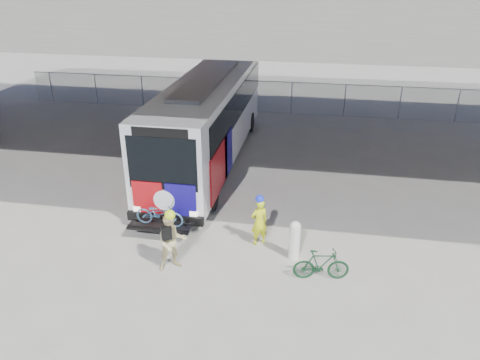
% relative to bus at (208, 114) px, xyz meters
% --- Properties ---
extents(ground, '(160.00, 160.00, 0.00)m').
position_rel_bus_xyz_m(ground, '(2.00, -4.28, -2.11)').
color(ground, '#9E9991').
rests_on(ground, ground).
extents(bus, '(2.67, 12.90, 3.69)m').
position_rel_bus_xyz_m(bus, '(0.00, 0.00, 0.00)').
color(bus, silver).
rests_on(bus, ground).
extents(overpass, '(40.00, 16.00, 7.95)m').
position_rel_bus_xyz_m(overpass, '(2.00, -0.28, 4.43)').
color(overpass, '#605E59').
rests_on(overpass, ground).
extents(chainlink_fence, '(30.00, 0.06, 30.00)m').
position_rel_bus_xyz_m(chainlink_fence, '(2.00, 7.72, -0.69)').
color(chainlink_fence, gray).
rests_on(chainlink_fence, ground).
extents(bollard, '(0.32, 0.32, 1.23)m').
position_rel_bus_xyz_m(bollard, '(4.23, -6.93, -1.45)').
color(bollard, silver).
rests_on(bollard, ground).
extents(cyclist_hivis, '(0.67, 0.61, 1.68)m').
position_rel_bus_xyz_m(cyclist_hivis, '(3.10, -6.34, -1.30)').
color(cyclist_hivis, '#C7D716').
rests_on(cyclist_hivis, ground).
extents(cyclist_tan, '(1.05, 0.98, 1.88)m').
position_rel_bus_xyz_m(cyclist_tan, '(0.87, -8.05, -1.22)').
color(cyclist_tan, '#CBBA82').
rests_on(cyclist_tan, ground).
extents(bike_parked, '(1.59, 0.68, 0.93)m').
position_rel_bus_xyz_m(bike_parked, '(5.04, -7.83, -1.65)').
color(bike_parked, '#133B1F').
rests_on(bike_parked, ground).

